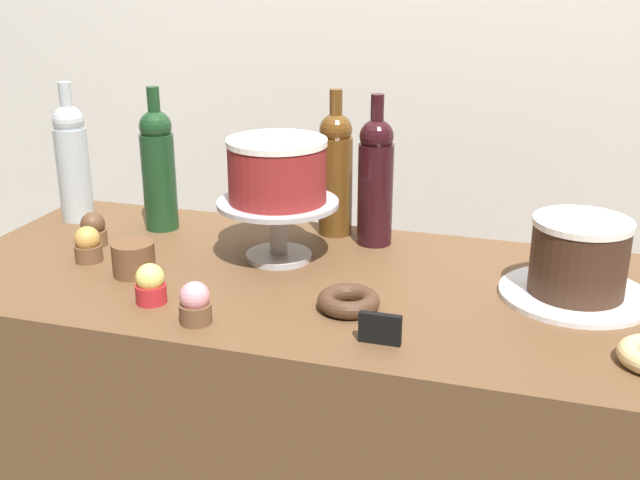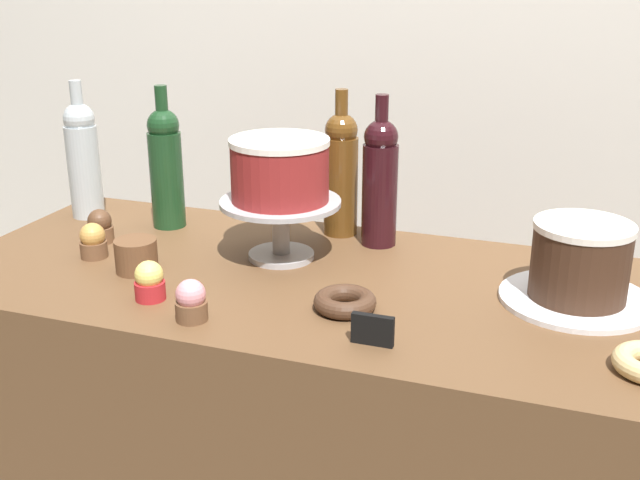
# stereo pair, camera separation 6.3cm
# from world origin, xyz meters

# --- Properties ---
(back_wall) EXTENTS (6.00, 0.05, 2.60)m
(back_wall) POSITION_xyz_m (0.00, 0.90, 1.30)
(back_wall) COLOR silver
(back_wall) RESTS_ON ground_plane
(cake_stand_pedestal) EXTENTS (0.25, 0.25, 0.13)m
(cake_stand_pedestal) POSITION_xyz_m (-0.11, 0.08, 1.03)
(cake_stand_pedestal) COLOR #B2B2B7
(cake_stand_pedestal) RESTS_ON display_counter
(white_layer_cake) EXTENTS (0.20, 0.20, 0.13)m
(white_layer_cake) POSITION_xyz_m (-0.11, 0.08, 1.14)
(white_layer_cake) COLOR maroon
(white_layer_cake) RESTS_ON cake_stand_pedestal
(silver_serving_platter) EXTENTS (0.27, 0.27, 0.01)m
(silver_serving_platter) POSITION_xyz_m (0.47, 0.05, 0.95)
(silver_serving_platter) COLOR white
(silver_serving_platter) RESTS_ON display_counter
(chocolate_round_cake) EXTENTS (0.18, 0.18, 0.14)m
(chocolate_round_cake) POSITION_xyz_m (0.47, 0.05, 1.03)
(chocolate_round_cake) COLOR #3D2619
(chocolate_round_cake) RESTS_ON silver_serving_platter
(wine_bottle_green) EXTENTS (0.08, 0.08, 0.33)m
(wine_bottle_green) POSITION_xyz_m (-0.44, 0.18, 1.09)
(wine_bottle_green) COLOR #193D1E
(wine_bottle_green) RESTS_ON display_counter
(wine_bottle_clear) EXTENTS (0.08, 0.08, 0.33)m
(wine_bottle_clear) POSITION_xyz_m (-0.66, 0.18, 1.09)
(wine_bottle_clear) COLOR #B2BCC1
(wine_bottle_clear) RESTS_ON display_counter
(wine_bottle_amber) EXTENTS (0.08, 0.08, 0.33)m
(wine_bottle_amber) POSITION_xyz_m (-0.05, 0.27, 1.09)
(wine_bottle_amber) COLOR #5B3814
(wine_bottle_amber) RESTS_ON display_counter
(wine_bottle_dark_red) EXTENTS (0.08, 0.08, 0.33)m
(wine_bottle_dark_red) POSITION_xyz_m (0.05, 0.23, 1.09)
(wine_bottle_dark_red) COLOR black
(wine_bottle_dark_red) RESTS_ON display_counter
(cupcake_lemon) EXTENTS (0.06, 0.06, 0.07)m
(cupcake_lemon) POSITION_xyz_m (-0.26, -0.19, 0.98)
(cupcake_lemon) COLOR red
(cupcake_lemon) RESTS_ON display_counter
(cupcake_caramel) EXTENTS (0.06, 0.06, 0.07)m
(cupcake_caramel) POSITION_xyz_m (-0.48, -0.05, 0.98)
(cupcake_caramel) COLOR brown
(cupcake_caramel) RESTS_ON display_counter
(cupcake_strawberry) EXTENTS (0.06, 0.06, 0.07)m
(cupcake_strawberry) POSITION_xyz_m (-0.15, -0.25, 0.98)
(cupcake_strawberry) COLOR brown
(cupcake_strawberry) RESTS_ON display_counter
(cupcake_chocolate) EXTENTS (0.06, 0.06, 0.07)m
(cupcake_chocolate) POSITION_xyz_m (-0.52, 0.04, 0.98)
(cupcake_chocolate) COLOR brown
(cupcake_chocolate) RESTS_ON display_counter
(donut_chocolate) EXTENTS (0.11, 0.11, 0.03)m
(donut_chocolate) POSITION_xyz_m (0.09, -0.12, 0.96)
(donut_chocolate) COLOR #472D1E
(donut_chocolate) RESTS_ON display_counter
(cookie_stack) EXTENTS (0.08, 0.08, 0.07)m
(cookie_stack) POSITION_xyz_m (-0.36, -0.09, 0.98)
(cookie_stack) COLOR brown
(cookie_stack) RESTS_ON display_counter
(price_sign_chalkboard) EXTENTS (0.07, 0.01, 0.05)m
(price_sign_chalkboard) POSITION_xyz_m (0.17, -0.23, 0.97)
(price_sign_chalkboard) COLOR black
(price_sign_chalkboard) RESTS_ON display_counter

